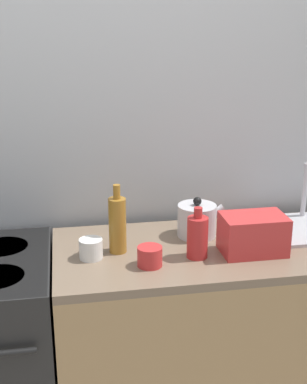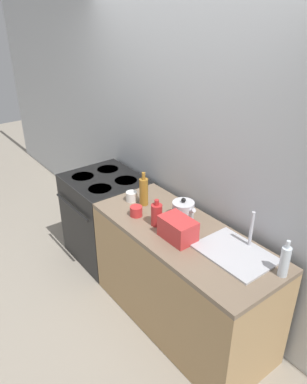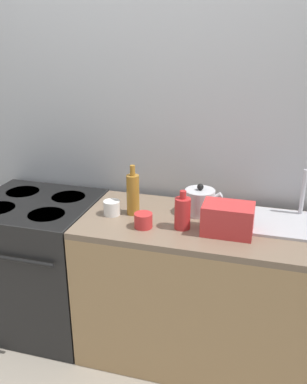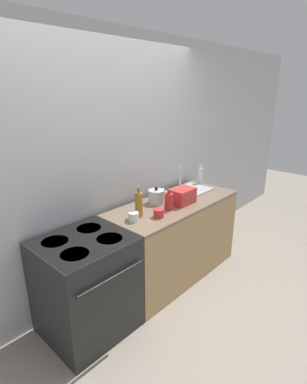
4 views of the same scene
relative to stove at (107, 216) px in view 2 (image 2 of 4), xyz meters
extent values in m
plane|color=gray|center=(0.61, -0.34, -0.45)|extent=(12.00, 12.00, 0.00)
cube|color=silver|center=(0.61, 0.39, 0.85)|extent=(8.00, 0.05, 2.60)
cube|color=black|center=(0.00, 0.00, -0.01)|extent=(0.74, 0.68, 0.89)
cube|color=black|center=(0.00, 0.00, 0.42)|extent=(0.72, 0.66, 0.02)
cylinder|color=black|center=(-0.17, -0.14, 0.43)|extent=(0.22, 0.22, 0.01)
cylinder|color=black|center=(0.17, -0.14, 0.43)|extent=(0.22, 0.22, 0.01)
cylinder|color=black|center=(-0.17, 0.14, 0.43)|extent=(0.22, 0.22, 0.01)
cylinder|color=black|center=(0.17, 0.14, 0.43)|extent=(0.22, 0.22, 0.01)
cylinder|color=black|center=(0.00, -0.36, 0.24)|extent=(0.63, 0.02, 0.02)
cube|color=tan|center=(1.17, -0.01, -0.03)|extent=(1.59, 0.65, 0.85)
cube|color=#7A6651|center=(1.17, -0.01, 0.41)|extent=(1.59, 0.65, 0.04)
cylinder|color=silver|center=(1.02, 0.11, 0.50)|extent=(0.17, 0.17, 0.15)
sphere|color=black|center=(1.02, 0.11, 0.60)|extent=(0.04, 0.04, 0.04)
cylinder|color=silver|center=(1.10, 0.11, 0.53)|extent=(0.10, 0.03, 0.08)
cube|color=red|center=(1.21, -0.10, 0.51)|extent=(0.26, 0.18, 0.16)
cube|color=black|center=(1.16, -0.10, 0.59)|extent=(0.03, 0.12, 0.01)
cube|color=black|center=(1.25, -0.10, 0.59)|extent=(0.03, 0.12, 0.01)
cube|color=#B7B7BC|center=(1.59, 0.09, 0.44)|extent=(0.51, 0.37, 0.01)
cylinder|color=silver|center=(1.59, 0.24, 0.57)|extent=(0.02, 0.02, 0.28)
cylinder|color=#B72828|center=(0.97, -0.11, 0.52)|extent=(0.09, 0.09, 0.17)
cylinder|color=#B72828|center=(0.97, -0.11, 0.63)|extent=(0.03, 0.03, 0.04)
cylinder|color=#9E6B23|center=(0.65, 0.00, 0.55)|extent=(0.07, 0.07, 0.24)
cylinder|color=#9E6B23|center=(0.65, 0.00, 0.70)|extent=(0.03, 0.03, 0.06)
cylinder|color=silver|center=(1.91, 0.16, 0.54)|extent=(0.06, 0.06, 0.21)
cylinder|color=silver|center=(1.91, 0.16, 0.67)|extent=(0.02, 0.02, 0.05)
cylinder|color=red|center=(0.76, -0.15, 0.47)|extent=(0.10, 0.10, 0.08)
cylinder|color=white|center=(0.54, -0.04, 0.47)|extent=(0.10, 0.10, 0.08)
camera|label=1|loc=(0.44, -2.05, 1.38)|focal=50.00mm
camera|label=2|loc=(2.89, -1.60, 1.98)|focal=35.00mm
camera|label=3|loc=(1.39, -2.15, 1.46)|focal=40.00mm
camera|label=4|loc=(-1.20, -1.90, 1.60)|focal=28.00mm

